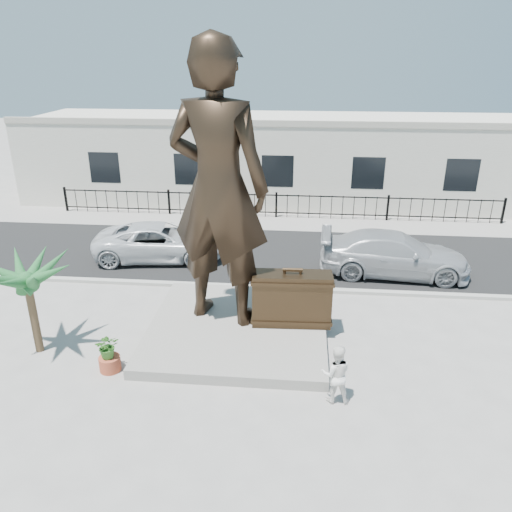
% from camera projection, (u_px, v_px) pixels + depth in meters
% --- Properties ---
extents(ground, '(100.00, 100.00, 0.00)m').
position_uv_depth(ground, '(249.00, 362.00, 13.51)').
color(ground, '#9E9991').
rests_on(ground, ground).
extents(street, '(40.00, 7.00, 0.01)m').
position_uv_depth(street, '(270.00, 252.00, 20.87)').
color(street, black).
rests_on(street, ground).
extents(curb, '(40.00, 0.25, 0.12)m').
position_uv_depth(curb, '(263.00, 288.00, 17.63)').
color(curb, '#A5A399').
rests_on(curb, ground).
extents(far_sidewalk, '(40.00, 2.50, 0.02)m').
position_uv_depth(far_sidewalk, '(275.00, 222.00, 24.55)').
color(far_sidewalk, '#9E9991').
rests_on(far_sidewalk, ground).
extents(plinth, '(5.20, 5.20, 0.30)m').
position_uv_depth(plinth, '(238.00, 328.00, 14.88)').
color(plinth, gray).
rests_on(plinth, ground).
extents(fence, '(22.00, 0.10, 1.20)m').
position_uv_depth(fence, '(276.00, 206.00, 25.06)').
color(fence, black).
rests_on(fence, ground).
extents(building, '(28.00, 7.00, 4.40)m').
position_uv_depth(building, '(281.00, 158.00, 28.32)').
color(building, silver).
rests_on(building, ground).
extents(statue, '(3.30, 2.58, 8.00)m').
position_uv_depth(statue, '(218.00, 188.00, 13.79)').
color(statue, black).
rests_on(statue, plinth).
extents(suitcase, '(2.32, 0.82, 1.61)m').
position_uv_depth(suitcase, '(292.00, 299.00, 14.57)').
color(suitcase, '#312315').
rests_on(suitcase, plinth).
extents(tourist, '(0.74, 0.59, 1.50)m').
position_uv_depth(tourist, '(336.00, 374.00, 11.77)').
color(tourist, white).
rests_on(tourist, ground).
extents(car_white, '(5.39, 2.97, 1.43)m').
position_uv_depth(car_white, '(160.00, 242.00, 20.01)').
color(car_white, silver).
rests_on(car_white, street).
extents(car_silver, '(5.60, 2.56, 1.59)m').
position_uv_depth(car_silver, '(394.00, 254.00, 18.58)').
color(car_silver, '#A5A7AA').
rests_on(car_silver, street).
extents(worker, '(1.14, 0.71, 1.70)m').
position_uv_depth(worker, '(235.00, 204.00, 24.37)').
color(worker, orange).
rests_on(worker, far_sidewalk).
extents(palm_tree, '(1.80, 1.80, 3.20)m').
position_uv_depth(palm_tree, '(40.00, 350.00, 14.05)').
color(palm_tree, '#1F5528').
rests_on(palm_tree, ground).
extents(planter, '(0.56, 0.56, 0.40)m').
position_uv_depth(planter, '(110.00, 363.00, 13.11)').
color(planter, '#AA472D').
rests_on(planter, ground).
extents(shrub, '(0.75, 0.70, 0.68)m').
position_uv_depth(shrub, '(108.00, 346.00, 12.91)').
color(shrub, '#336B23').
rests_on(shrub, planter).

